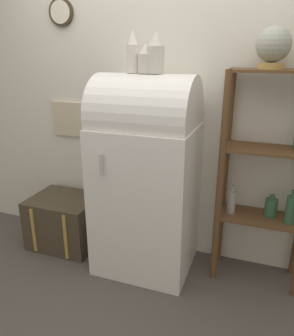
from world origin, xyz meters
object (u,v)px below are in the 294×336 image
(globe, at_px, (273,46))
(vase_center, at_px, (145,60))
(vase_left, at_px, (133,53))
(refrigerator, at_px, (146,174))
(suitcase_trunk, at_px, (65,221))
(vase_right, at_px, (156,54))

(globe, relative_size, vase_center, 1.34)
(vase_left, xyz_separation_m, vase_center, (0.10, -0.01, -0.04))
(refrigerator, distance_m, globe, 1.25)
(refrigerator, height_order, suitcase_trunk, refrigerator)
(suitcase_trunk, xyz_separation_m, globe, (1.63, 0.11, 1.51))
(vase_right, bearing_deg, globe, 10.58)
(globe, height_order, vase_center, globe)
(suitcase_trunk, distance_m, globe, 2.22)
(refrigerator, distance_m, vase_right, 0.89)
(globe, distance_m, vase_center, 0.84)
(refrigerator, relative_size, suitcase_trunk, 2.65)
(globe, height_order, vase_right, globe)
(vase_center, bearing_deg, globe, 9.78)
(vase_left, height_order, vase_right, vase_left)
(suitcase_trunk, height_order, vase_center, vase_center)
(vase_right, bearing_deg, refrigerator, 179.03)
(suitcase_trunk, bearing_deg, vase_left, -2.02)
(suitcase_trunk, bearing_deg, vase_center, -2.58)
(suitcase_trunk, xyz_separation_m, vase_left, (0.71, -0.03, 1.47))
(suitcase_trunk, bearing_deg, globe, 3.71)
(globe, bearing_deg, vase_left, -171.91)
(vase_left, xyz_separation_m, vase_right, (0.17, -0.01, -0.01))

